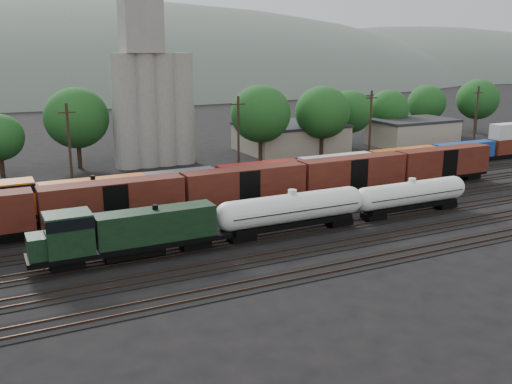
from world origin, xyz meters
name	(u,v)px	position (x,y,z in m)	size (l,w,h in m)	color
ground	(223,228)	(0.00, 0.00, 0.00)	(600.00, 600.00, 0.00)	black
tracks	(223,228)	(0.00, 0.00, 0.05)	(180.00, 33.20, 0.20)	black
green_locomotive	(121,233)	(-11.97, -5.00, 2.76)	(18.36, 3.24, 4.86)	black
tank_car_a	(292,210)	(5.64, -5.00, 2.66)	(17.07, 3.06, 4.47)	white
tank_car_b	(411,194)	(21.43, -5.00, 2.44)	(15.53, 2.78, 4.07)	white
orange_locomotive	(64,198)	(-14.78, 10.00, 2.75)	(19.38, 3.23, 4.85)	black
boxcar_string	(36,210)	(-18.12, 5.00, 3.12)	(122.80, 2.90, 4.20)	black
container_wall	(177,181)	(-0.05, 15.00, 2.09)	(165.60, 2.60, 5.80)	black
grain_silo	(152,96)	(3.28, 36.00, 11.26)	(13.40, 5.00, 29.00)	gray
industrial_sheds	(176,149)	(6.63, 35.25, 2.56)	(119.38, 17.26, 5.10)	#9E937F
tree_band	(147,119)	(2.84, 38.00, 7.42)	(167.65, 22.53, 13.85)	black
utility_poles	(160,141)	(0.00, 22.00, 6.21)	(122.20, 0.36, 12.00)	black
distant_hills	(72,124)	(23.92, 260.00, -20.56)	(860.00, 286.00, 130.00)	#59665B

